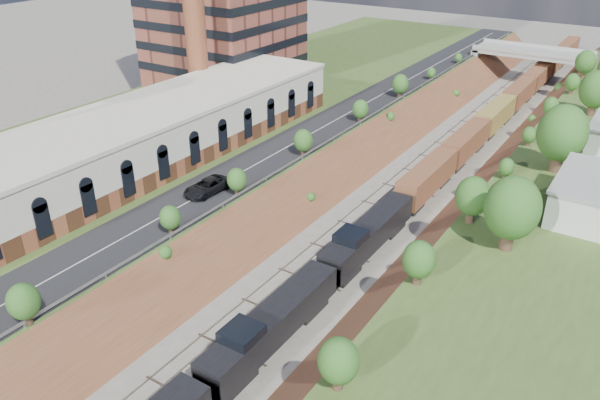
{
  "coord_description": "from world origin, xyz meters",
  "views": [
    {
      "loc": [
        26.62,
        -11.43,
        34.77
      ],
      "look_at": [
        -4.28,
        36.27,
        6.0
      ],
      "focal_mm": 35.0,
      "sensor_mm": 36.0,
      "label": 1
    }
  ],
  "objects": [
    {
      "name": "freight_train",
      "position": [
        2.6,
        79.01,
        2.53
      ],
      "size": [
        2.9,
        163.53,
        4.55
      ],
      "color": "black",
      "rests_on": "ground"
    },
    {
      "name": "suv",
      "position": [
        -15.21,
        33.47,
        5.92
      ],
      "size": [
        3.05,
        6.05,
        1.64
      ],
      "primitive_type": "imported",
      "rotation": [
        0.0,
        0.0,
        -0.06
      ],
      "color": "black",
      "rests_on": "road"
    },
    {
      "name": "overpass",
      "position": [
        0.0,
        122.0,
        4.92
      ],
      "size": [
        24.5,
        8.3,
        7.4
      ],
      "color": "gray",
      "rests_on": "ground"
    },
    {
      "name": "commercial_building",
      "position": [
        -28.0,
        38.0,
        8.51
      ],
      "size": [
        14.3,
        62.3,
        7.0
      ],
      "color": "brown",
      "rests_on": "platform_left"
    },
    {
      "name": "rail_right_track",
      "position": [
        2.6,
        60.0,
        0.09
      ],
      "size": [
        1.58,
        180.0,
        0.18
      ],
      "primitive_type": "cube",
      "color": "gray",
      "rests_on": "ground"
    },
    {
      "name": "tree_left_crest",
      "position": [
        -11.8,
        20.0,
        7.04
      ],
      "size": [
        2.45,
        2.45,
        3.55
      ],
      "color": "#473323",
      "rests_on": "platform_left"
    },
    {
      "name": "guardrail",
      "position": [
        -11.4,
        59.8,
        5.55
      ],
      "size": [
        0.1,
        171.0,
        0.7
      ],
      "color": "#99999E",
      "rests_on": "platform_left"
    },
    {
      "name": "embankment_left",
      "position": [
        -11.0,
        60.0,
        0.0
      ],
      "size": [
        10.0,
        180.0,
        10.0
      ],
      "primitive_type": "cube",
      "rotation": [
        0.0,
        0.79,
        0.0
      ],
      "color": "brown",
      "rests_on": "ground"
    },
    {
      "name": "tree_right_large",
      "position": [
        17.0,
        40.0,
        9.38
      ],
      "size": [
        5.25,
        5.25,
        7.61
      ],
      "color": "#473323",
      "rests_on": "platform_right"
    },
    {
      "name": "road",
      "position": [
        -15.5,
        60.0,
        5.05
      ],
      "size": [
        8.0,
        180.0,
        0.1
      ],
      "primitive_type": "cube",
      "color": "black",
      "rests_on": "platform_left"
    },
    {
      "name": "rail_left_track",
      "position": [
        -2.6,
        60.0,
        0.09
      ],
      "size": [
        1.58,
        180.0,
        0.18
      ],
      "primitive_type": "cube",
      "color": "gray",
      "rests_on": "ground"
    },
    {
      "name": "embankment_right",
      "position": [
        11.0,
        60.0,
        0.0
      ],
      "size": [
        10.0,
        180.0,
        10.0
      ],
      "primitive_type": "cube",
      "rotation": [
        0.0,
        0.79,
        0.0
      ],
      "color": "brown",
      "rests_on": "ground"
    },
    {
      "name": "platform_left",
      "position": [
        -33.0,
        60.0,
        2.5
      ],
      "size": [
        44.0,
        180.0,
        5.0
      ],
      "primitive_type": "cube",
      "color": "#3C5121",
      "rests_on": "ground"
    }
  ]
}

